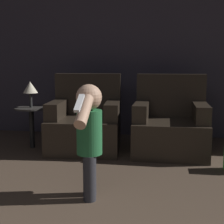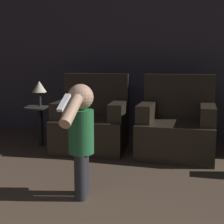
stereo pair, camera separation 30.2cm
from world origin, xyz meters
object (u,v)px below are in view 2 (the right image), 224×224
(armchair_left, at_px, (92,123))
(person_toddler, at_px, (81,132))
(lamp, at_px, (39,87))
(armchair_right, at_px, (176,127))

(armchair_left, distance_m, person_toddler, 1.47)
(armchair_left, xyz_separation_m, person_toddler, (0.37, -1.41, 0.21))
(lamp, bearing_deg, armchair_left, 5.02)
(person_toddler, height_order, lamp, person_toddler)
(armchair_left, relative_size, person_toddler, 1.02)
(person_toddler, bearing_deg, lamp, 27.48)
(armchair_right, height_order, person_toddler, armchair_right)
(armchair_left, relative_size, armchair_right, 1.00)
(armchair_left, bearing_deg, person_toddler, -79.84)
(lamp, bearing_deg, person_toddler, -52.28)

